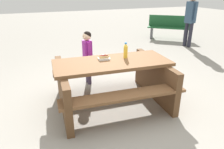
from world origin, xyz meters
The scene contains 7 objects.
ground_plane centered at (0.00, 0.00, 0.00)m, with size 30.00×30.00×0.00m, color gray.
picnic_table centered at (0.00, 0.00, 0.44)m, with size 1.91×1.55×0.75m.
soda_bottle centered at (-0.27, -0.07, 0.87)m, with size 0.07×0.07×0.26m.
hotdog_tray centered at (0.09, -0.11, 0.78)m, with size 0.19×0.13×0.08m.
child_in_coat centered at (0.12, -0.94, 0.68)m, with size 0.17×0.26×1.06m.
park_bench_near centered at (-3.82, -3.66, 0.45)m, with size 1.41×1.27×0.85m.
bystander_adult centered at (-3.71, -2.47, 1.09)m, with size 0.28×0.42×1.70m.
Camera 1 is at (1.20, 2.87, 1.81)m, focal length 33.80 mm.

